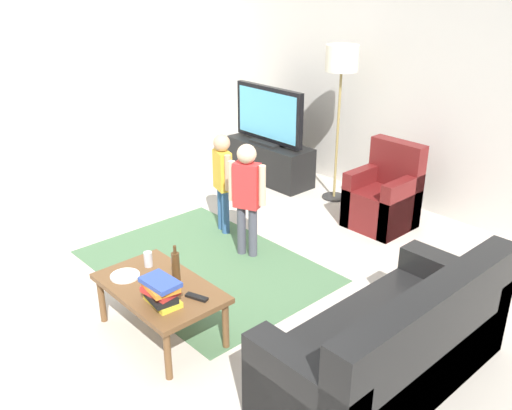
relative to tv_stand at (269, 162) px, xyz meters
name	(u,v)px	position (x,y,z in m)	size (l,w,h in m)	color
ground	(204,294)	(1.60, -2.30, -0.24)	(7.80, 7.80, 0.00)	beige
wall_back	(419,87)	(1.60, 0.70, 1.11)	(6.00, 0.12, 2.70)	silver
wall_left	(35,83)	(-1.40, -2.30, 1.11)	(0.12, 6.00, 2.70)	silver
area_rug	(205,266)	(1.23, -2.00, -0.24)	(2.20, 1.60, 0.01)	#4C724C
tv_stand	(269,162)	(0.00, 0.00, 0.00)	(1.20, 0.44, 0.50)	black
tv	(269,116)	(0.00, -0.02, 0.60)	(1.10, 0.28, 0.71)	black
couch	(396,350)	(3.34, -2.05, 0.05)	(0.80, 1.80, 0.86)	black
armchair	(385,199)	(1.80, -0.04, 0.05)	(0.60, 0.60, 0.90)	maroon
floor_lamp	(342,67)	(0.96, 0.15, 1.30)	(0.36, 0.36, 1.78)	#262626
child_near_tv	(222,175)	(0.77, -1.39, 0.38)	(0.34, 0.18, 1.04)	#33598C
child_center	(247,190)	(1.32, -1.55, 0.42)	(0.34, 0.22, 1.11)	#4C4C59
coffee_table	(160,291)	(1.83, -2.86, 0.13)	(1.00, 0.60, 0.42)	brown
book_stack	(161,291)	(2.04, -2.98, 0.28)	(0.29, 0.22, 0.20)	yellow
bottle	(176,267)	(1.88, -2.74, 0.30)	(0.06, 0.06, 0.30)	#4C3319
tv_remote	(197,297)	(2.15, -2.76, 0.19)	(0.17, 0.05, 0.02)	black
soda_can	(148,259)	(1.53, -2.76, 0.24)	(0.07, 0.07, 0.12)	silver
plate	(125,276)	(1.55, -2.98, 0.18)	(0.22, 0.22, 0.02)	white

